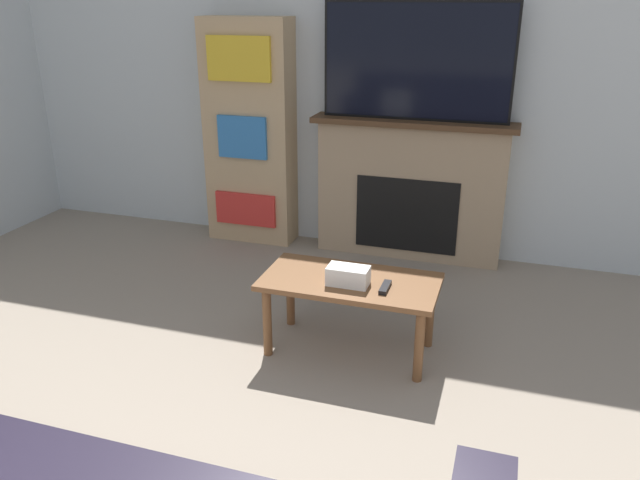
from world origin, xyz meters
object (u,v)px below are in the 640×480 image
at_px(fireplace, 410,189).
at_px(tv, 417,62).
at_px(bookshelf, 250,133).
at_px(coffee_table, 350,290).

height_order(fireplace, tv, tv).
distance_m(fireplace, bookshelf, 1.32).
distance_m(tv, coffee_table, 1.81).
relative_size(tv, bookshelf, 0.76).
bearing_deg(bookshelf, fireplace, 1.03).
height_order(fireplace, bookshelf, bookshelf).
height_order(tv, bookshelf, tv).
bearing_deg(coffee_table, tv, 87.77).
xyz_separation_m(tv, bookshelf, (-1.27, -0.00, -0.58)).
height_order(coffee_table, bookshelf, bookshelf).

